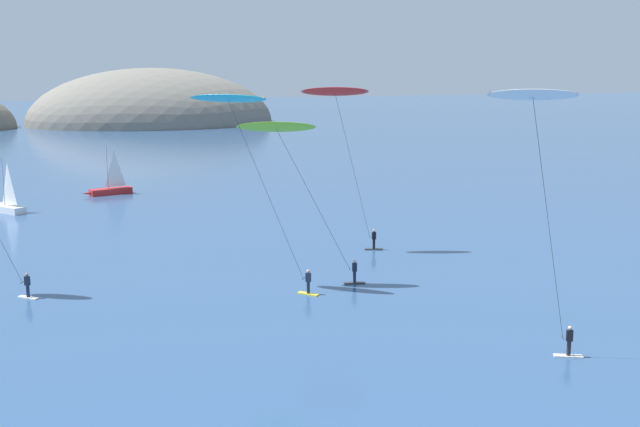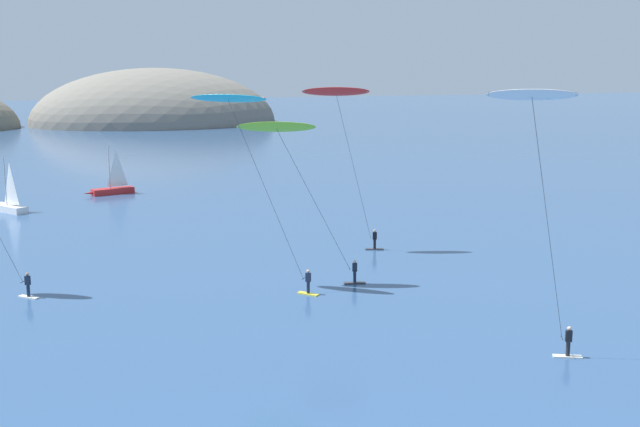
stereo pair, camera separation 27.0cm
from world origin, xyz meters
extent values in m
ellipsoid|color=slate|center=(10.70, 175.29, 0.00)|extent=(58.98, 41.09, 26.79)
cube|color=white|center=(-13.33, 63.08, 0.35)|extent=(4.06, 4.64, 0.70)
cylinder|color=#B2B2B7|center=(-13.52, 63.31, 3.20)|extent=(0.12, 0.12, 5.00)
pyramid|color=white|center=(-12.96, 62.61, 3.03)|extent=(1.17, 1.47, 4.25)
cylinder|color=#A5A5AD|center=(-12.96, 62.61, 0.95)|extent=(1.17, 1.47, 0.08)
cube|color=#B22323|center=(-2.66, 71.47, 0.35)|extent=(5.00, 2.78, 0.70)
cone|color=#B22323|center=(-4.95, 70.75, 0.35)|extent=(2.26, 1.28, 0.67)
cylinder|color=#B2B2B7|center=(-2.95, 71.38, 3.20)|extent=(0.12, 0.12, 5.00)
pyramid|color=white|center=(-2.09, 71.65, 3.03)|extent=(1.74, 0.62, 4.25)
cylinder|color=#A5A5AD|center=(-2.09, 71.65, 0.95)|extent=(1.74, 0.62, 0.08)
cube|color=yellow|center=(8.58, 26.02, 0.04)|extent=(1.32, 1.36, 0.08)
cylinder|color=#192338|center=(8.58, 26.02, 0.48)|extent=(0.22, 0.22, 0.80)
cube|color=#192338|center=(8.58, 26.02, 1.18)|extent=(0.39, 0.36, 0.60)
sphere|color=tan|center=(8.58, 26.02, 1.60)|extent=(0.22, 0.22, 0.22)
cylinder|color=black|center=(8.29, 26.22, 1.06)|extent=(0.35, 0.47, 0.04)
ellipsoid|color=#23B2C6|center=(3.99, 29.23, 12.94)|extent=(5.20, 4.12, 0.73)
cylinder|color=#DB4C38|center=(3.99, 29.23, 12.99)|extent=(4.40, 3.14, 0.16)
cylinder|color=#333338|center=(6.14, 27.73, 6.95)|extent=(4.33, 3.04, 11.78)
cube|color=silver|center=(18.73, 11.11, 0.04)|extent=(1.54, 0.95, 0.08)
cylinder|color=black|center=(18.73, 11.11, 0.48)|extent=(0.22, 0.22, 0.80)
cube|color=black|center=(18.73, 11.11, 1.18)|extent=(0.39, 0.31, 0.60)
sphere|color=beige|center=(18.73, 11.11, 1.60)|extent=(0.22, 0.22, 0.22)
cylinder|color=black|center=(18.41, 11.24, 1.06)|extent=(0.24, 0.53, 0.04)
ellipsoid|color=white|center=(16.40, 12.05, 13.74)|extent=(4.64, 2.72, 0.75)
cylinder|color=black|center=(16.40, 12.05, 13.79)|extent=(4.08, 1.77, 0.16)
cylinder|color=#333338|center=(17.40, 11.65, 7.35)|extent=(2.04, 0.84, 12.59)
cube|color=silver|center=(-9.37, 30.41, 0.04)|extent=(1.41, 1.27, 0.08)
cylinder|color=#192338|center=(-9.37, 30.41, 0.48)|extent=(0.22, 0.22, 0.80)
cube|color=#192338|center=(-9.37, 30.41, 1.18)|extent=(0.39, 0.33, 0.60)
sphere|color=#9E7051|center=(-9.37, 30.41, 1.60)|extent=(0.22, 0.22, 0.22)
cylinder|color=black|center=(-9.68, 30.57, 1.06)|extent=(0.29, 0.51, 0.04)
cube|color=#2D2D33|center=(17.22, 36.84, 0.04)|extent=(1.55, 0.89, 0.08)
cylinder|color=black|center=(17.22, 36.84, 0.48)|extent=(0.22, 0.22, 0.80)
cube|color=black|center=(17.22, 36.84, 1.18)|extent=(0.38, 0.28, 0.60)
sphere|color=tan|center=(17.22, 36.84, 1.60)|extent=(0.22, 0.22, 0.22)
cylinder|color=black|center=(16.88, 36.92, 1.06)|extent=(0.18, 0.54, 0.04)
ellipsoid|color=red|center=(14.06, 37.66, 12.95)|extent=(5.48, 2.34, 0.86)
cylinder|color=#23D6DB|center=(14.06, 37.66, 13.00)|extent=(5.01, 1.46, 0.16)
cylinder|color=#333338|center=(15.47, 37.29, 6.96)|extent=(2.85, 0.77, 11.80)
cube|color=#2D2D33|center=(12.41, 27.67, 0.04)|extent=(1.55, 0.64, 0.08)
cylinder|color=#192338|center=(12.41, 27.67, 0.48)|extent=(0.22, 0.22, 0.80)
cube|color=#192338|center=(12.41, 27.67, 1.18)|extent=(0.38, 0.29, 0.60)
sphere|color=beige|center=(12.41, 27.67, 1.60)|extent=(0.22, 0.22, 0.22)
cylinder|color=black|center=(12.07, 27.77, 1.06)|extent=(0.20, 0.54, 0.04)
ellipsoid|color=#8CD12D|center=(7.24, 29.26, 10.97)|extent=(5.52, 2.72, 0.93)
cylinder|color=#722DD1|center=(7.24, 29.26, 11.02)|extent=(4.96, 1.67, 0.16)
cylinder|color=#333338|center=(9.66, 28.51, 5.97)|extent=(4.86, 1.52, 9.83)
camera|label=1|loc=(-5.23, -23.74, 15.50)|focal=45.00mm
camera|label=2|loc=(-4.97, -23.81, 15.50)|focal=45.00mm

